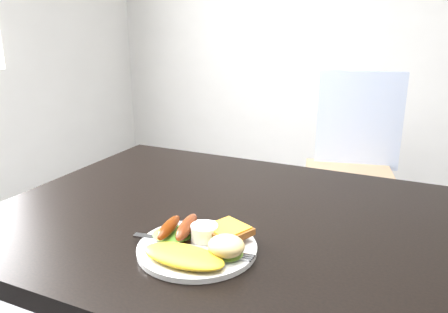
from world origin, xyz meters
TOP-DOWN VIEW (x-y plane):
  - dining_table at (0.00, 0.00)m, footprint 1.20×0.80m
  - dining_chair at (0.01, 1.21)m, footprint 0.49×0.49m
  - person at (0.25, 0.74)m, footprint 0.56×0.41m
  - plate at (-0.06, -0.17)m, footprint 0.22×0.22m
  - lettuce_left at (-0.12, -0.16)m, footprint 0.10×0.09m
  - lettuce_right at (0.00, -0.19)m, footprint 0.08×0.07m
  - omelette at (-0.06, -0.24)m, footprint 0.16×0.08m
  - sausage_a at (-0.13, -0.17)m, footprint 0.04×0.10m
  - sausage_b at (-0.10, -0.15)m, footprint 0.05×0.11m
  - ramekin at (-0.06, -0.15)m, footprint 0.05×0.05m
  - toast_a at (-0.03, -0.13)m, footprint 0.08×0.08m
  - toast_b at (-0.02, -0.13)m, footprint 0.10×0.10m
  - potato_salad at (0.01, -0.19)m, footprint 0.07×0.06m
  - fork at (-0.10, -0.18)m, footprint 0.18×0.04m

SIDE VIEW (x-z plane):
  - dining_chair at x=0.01m, z-range 0.43..0.47m
  - person at x=0.25m, z-range 0.00..1.46m
  - dining_table at x=0.00m, z-range 0.71..0.75m
  - plate at x=-0.06m, z-range 0.75..0.76m
  - fork at x=-0.10m, z-range 0.76..0.77m
  - lettuce_right at x=0.00m, z-range 0.76..0.77m
  - lettuce_left at x=-0.12m, z-range 0.76..0.77m
  - toast_a at x=-0.03m, z-range 0.76..0.77m
  - omelette at x=-0.06m, z-range 0.76..0.78m
  - ramekin at x=-0.06m, z-range 0.76..0.79m
  - toast_b at x=-0.02m, z-range 0.77..0.79m
  - sausage_a at x=-0.13m, z-range 0.77..0.79m
  - sausage_b at x=-0.10m, z-range 0.77..0.80m
  - potato_salad at x=0.01m, z-range 0.77..0.80m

